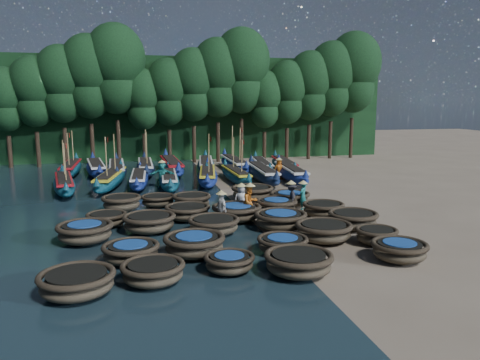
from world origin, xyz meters
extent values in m
plane|color=#7E705C|center=(0.00, 0.00, 0.00)|extent=(120.00, 120.00, 0.00)
cube|color=black|center=(0.00, 23.50, 5.00)|extent=(40.00, 3.00, 10.00)
ellipsoid|color=brown|center=(-7.37, -9.80, 0.34)|extent=(2.87, 2.87, 0.68)
torus|color=#362E20|center=(-7.37, -9.80, 0.66)|extent=(2.34, 2.34, 0.21)
cylinder|color=black|center=(-7.37, -9.80, 0.70)|extent=(1.79, 1.79, 0.06)
ellipsoid|color=brown|center=(-5.09, -9.34, 0.32)|extent=(1.99, 1.99, 0.64)
torus|color=#362E20|center=(-5.09, -9.34, 0.62)|extent=(2.09, 2.09, 0.19)
cylinder|color=black|center=(-5.09, -9.34, 0.66)|extent=(1.59, 1.59, 0.06)
ellipsoid|color=brown|center=(-2.48, -8.90, 0.28)|extent=(1.85, 1.85, 0.56)
torus|color=#362E20|center=(-2.48, -8.90, 0.54)|extent=(1.77, 1.77, 0.17)
cylinder|color=black|center=(-2.48, -8.90, 0.58)|extent=(1.34, 1.34, 0.05)
cylinder|color=#1B4795|center=(-2.48, -8.90, 0.61)|extent=(1.03, 1.03, 0.03)
ellipsoid|color=brown|center=(-0.25, -9.68, 0.35)|extent=(2.65, 2.65, 0.70)
torus|color=#362E20|center=(-0.25, -9.68, 0.68)|extent=(2.37, 2.37, 0.21)
cylinder|color=black|center=(-0.25, -9.68, 0.72)|extent=(1.81, 1.81, 0.06)
ellipsoid|color=brown|center=(3.85, -9.16, 0.32)|extent=(2.12, 2.12, 0.64)
torus|color=#362E20|center=(3.85, -9.16, 0.62)|extent=(2.09, 2.09, 0.19)
cylinder|color=black|center=(3.85, -9.16, 0.66)|extent=(1.59, 1.59, 0.06)
cylinder|color=#1B4795|center=(3.85, -9.16, 0.70)|extent=(1.22, 1.22, 0.04)
ellipsoid|color=brown|center=(-5.78, -7.12, 0.31)|extent=(2.57, 2.57, 0.63)
torus|color=#362E20|center=(-5.78, -7.12, 0.61)|extent=(2.11, 2.11, 0.19)
cylinder|color=black|center=(-5.78, -7.12, 0.65)|extent=(1.61, 1.61, 0.06)
cylinder|color=#1B4795|center=(-5.78, -7.12, 0.69)|extent=(1.24, 1.24, 0.04)
ellipsoid|color=brown|center=(-3.44, -6.95, 0.37)|extent=(2.76, 2.76, 0.74)
torus|color=#362E20|center=(-3.44, -6.95, 0.72)|extent=(2.37, 2.37, 0.22)
cylinder|color=black|center=(-3.44, -6.95, 0.76)|extent=(1.80, 1.80, 0.07)
cylinder|color=#1B4795|center=(-3.44, -6.95, 0.81)|extent=(1.39, 1.39, 0.04)
ellipsoid|color=brown|center=(-0.07, -7.38, 0.29)|extent=(1.91, 1.91, 0.58)
torus|color=#362E20|center=(-0.07, -7.38, 0.57)|extent=(2.00, 2.00, 0.18)
cylinder|color=black|center=(-0.07, -7.38, 0.60)|extent=(1.53, 1.53, 0.05)
cylinder|color=#1B4795|center=(-0.07, -7.38, 0.64)|extent=(1.18, 1.18, 0.04)
ellipsoid|color=brown|center=(2.09, -6.30, 0.36)|extent=(2.34, 2.34, 0.71)
torus|color=#362E20|center=(2.09, -6.30, 0.69)|extent=(2.41, 2.41, 0.22)
cylinder|color=black|center=(2.09, -6.30, 0.73)|extent=(1.84, 1.84, 0.06)
ellipsoid|color=brown|center=(4.03, -7.17, 0.31)|extent=(2.04, 2.04, 0.62)
torus|color=#362E20|center=(4.03, -7.17, 0.60)|extent=(1.75, 1.75, 0.19)
cylinder|color=black|center=(4.03, -7.17, 0.64)|extent=(1.31, 1.31, 0.06)
ellipsoid|color=brown|center=(-7.63, -4.26, 0.37)|extent=(2.16, 2.16, 0.74)
torus|color=#362E20|center=(-7.63, -4.26, 0.72)|extent=(2.33, 2.33, 0.22)
cylinder|color=black|center=(-7.63, -4.26, 0.76)|extent=(1.77, 1.77, 0.07)
cylinder|color=#1B4795|center=(-7.63, -4.26, 0.81)|extent=(1.36, 1.36, 0.04)
ellipsoid|color=brown|center=(-4.98, -3.24, 0.37)|extent=(2.79, 2.79, 0.73)
torus|color=#362E20|center=(-4.98, -3.24, 0.71)|extent=(2.38, 2.38, 0.22)
cylinder|color=black|center=(-4.98, -3.24, 0.75)|extent=(1.81, 1.81, 0.07)
ellipsoid|color=brown|center=(-2.22, -4.22, 0.34)|extent=(2.55, 2.55, 0.67)
torus|color=#362E20|center=(-2.22, -4.22, 0.65)|extent=(2.30, 2.30, 0.20)
cylinder|color=black|center=(-2.22, -4.22, 0.69)|extent=(1.76, 1.76, 0.06)
ellipsoid|color=brown|center=(0.91, -4.12, 0.36)|extent=(2.86, 2.86, 0.72)
torus|color=#362E20|center=(0.91, -4.12, 0.70)|extent=(2.43, 2.43, 0.22)
cylinder|color=black|center=(0.91, -4.12, 0.74)|extent=(1.85, 1.85, 0.07)
cylinder|color=#1B4795|center=(0.91, -4.12, 0.78)|extent=(1.43, 1.43, 0.04)
ellipsoid|color=brown|center=(4.15, -4.83, 0.37)|extent=(2.23, 2.23, 0.73)
torus|color=#362E20|center=(4.15, -4.83, 0.71)|extent=(2.30, 2.30, 0.22)
cylinder|color=black|center=(4.15, -4.83, 0.75)|extent=(1.74, 1.74, 0.07)
ellipsoid|color=brown|center=(-6.89, -1.85, 0.30)|extent=(1.99, 1.99, 0.59)
torus|color=#362E20|center=(-6.89, -1.85, 0.58)|extent=(1.89, 1.89, 0.18)
cylinder|color=black|center=(-6.89, -1.85, 0.61)|extent=(1.43, 1.43, 0.05)
ellipsoid|color=brown|center=(-3.06, -1.48, 0.33)|extent=(2.69, 2.69, 0.67)
torus|color=#362E20|center=(-3.06, -1.48, 0.65)|extent=(2.24, 2.24, 0.20)
cylinder|color=black|center=(-3.06, -1.48, 0.69)|extent=(1.71, 1.71, 0.06)
ellipsoid|color=brown|center=(-0.73, -2.21, 0.36)|extent=(2.84, 2.84, 0.72)
torus|color=#362E20|center=(-0.73, -2.21, 0.69)|extent=(2.44, 2.44, 0.22)
cylinder|color=black|center=(-0.73, -2.21, 0.74)|extent=(1.87, 1.87, 0.07)
cylinder|color=#1B4795|center=(-0.73, -2.21, 0.78)|extent=(1.44, 1.44, 0.04)
ellipsoid|color=brown|center=(1.53, -1.45, 0.37)|extent=(2.22, 2.22, 0.74)
torus|color=#362E20|center=(1.53, -1.45, 0.72)|extent=(2.17, 2.17, 0.22)
cylinder|color=black|center=(1.53, -1.45, 0.76)|extent=(1.63, 1.63, 0.07)
cylinder|color=#1B4795|center=(1.53, -1.45, 0.81)|extent=(1.25, 1.25, 0.04)
ellipsoid|color=brown|center=(3.71, -2.43, 0.34)|extent=(2.58, 2.58, 0.67)
torus|color=#362E20|center=(3.71, -2.43, 0.65)|extent=(2.13, 2.13, 0.20)
cylinder|color=black|center=(3.71, -2.43, 0.69)|extent=(1.62, 1.62, 0.06)
ellipsoid|color=brown|center=(-6.27, 1.17, 0.37)|extent=(1.97, 1.97, 0.75)
torus|color=#362E20|center=(-6.27, 1.17, 0.72)|extent=(2.10, 2.10, 0.23)
cylinder|color=black|center=(-6.27, 1.17, 0.77)|extent=(1.57, 1.57, 0.07)
ellipsoid|color=brown|center=(-4.31, 1.86, 0.29)|extent=(2.06, 2.06, 0.58)
torus|color=#362E20|center=(-4.31, 1.86, 0.56)|extent=(1.89, 1.89, 0.17)
cylinder|color=black|center=(-4.31, 1.86, 0.59)|extent=(1.44, 1.44, 0.05)
ellipsoid|color=brown|center=(-2.57, 0.72, 0.38)|extent=(1.96, 1.96, 0.75)
torus|color=#362E20|center=(-2.57, 0.72, 0.73)|extent=(2.10, 2.10, 0.23)
cylinder|color=black|center=(-2.57, 0.72, 0.77)|extent=(1.57, 1.57, 0.07)
ellipsoid|color=brown|center=(1.22, 2.26, 0.38)|extent=(2.48, 2.48, 0.75)
torus|color=#362E20|center=(1.22, 2.26, 0.73)|extent=(2.51, 2.51, 0.23)
cylinder|color=black|center=(1.22, 2.26, 0.78)|extent=(1.91, 1.91, 0.07)
ellipsoid|color=brown|center=(2.90, 0.41, 0.34)|extent=(2.53, 2.53, 0.69)
torus|color=#362E20|center=(2.90, 0.41, 0.67)|extent=(2.27, 2.27, 0.21)
cylinder|color=black|center=(2.90, 0.41, 0.71)|extent=(1.73, 1.73, 0.06)
cylinder|color=#1B4795|center=(2.90, 0.41, 0.75)|extent=(1.33, 1.33, 0.04)
ellipsoid|color=#0D3C4F|center=(-9.97, 7.53, 0.47)|extent=(2.53, 7.59, 0.93)
cone|color=#0D3C4F|center=(-10.56, 11.12, 1.07)|extent=(0.41, 0.41, 0.56)
cone|color=#0D3C4F|center=(-9.39, 3.93, 1.03)|extent=(0.41, 0.41, 0.47)
cube|color=maroon|center=(-9.97, 7.53, 0.86)|extent=(1.90, 5.87, 0.11)
cube|color=black|center=(-9.97, 7.53, 0.93)|extent=(1.53, 5.10, 0.09)
cylinder|color=#997F4C|center=(-10.06, 8.65, 1.96)|extent=(0.07, 0.22, 2.61)
cylinder|color=#997F4C|center=(-9.66, 6.16, 1.96)|extent=(0.07, 0.22, 2.61)
plane|color=red|center=(-9.52, 6.18, 3.10)|extent=(0.00, 0.33, 0.33)
ellipsoid|color=#0D3C4F|center=(-7.11, 8.37, 0.51)|extent=(2.71, 8.23, 1.01)
cone|color=#0D3C4F|center=(-6.49, 12.28, 1.17)|extent=(0.45, 0.45, 0.61)
cone|color=#0D3C4F|center=(-7.73, 4.47, 1.11)|extent=(0.45, 0.45, 0.51)
cube|color=gold|center=(-7.11, 8.37, 0.93)|extent=(2.03, 6.37, 0.12)
cube|color=black|center=(-7.11, 8.37, 1.01)|extent=(1.64, 5.53, 0.10)
cylinder|color=#997F4C|center=(-6.82, 9.56, 2.13)|extent=(0.07, 0.24, 2.84)
cylinder|color=#997F4C|center=(-7.25, 6.86, 2.13)|extent=(0.07, 0.24, 2.84)
plane|color=red|center=(-7.10, 6.83, 3.36)|extent=(0.00, 0.35, 0.35)
ellipsoid|color=navy|center=(-5.25, 8.44, 0.45)|extent=(1.64, 7.25, 0.90)
cone|color=navy|center=(-5.08, 11.95, 1.03)|extent=(0.40, 0.40, 0.54)
cone|color=navy|center=(-5.41, 4.94, 0.99)|extent=(0.40, 0.40, 0.45)
cube|color=silver|center=(-5.25, 8.44, 0.83)|extent=(1.21, 5.61, 0.11)
cube|color=black|center=(-5.25, 8.44, 0.90)|extent=(0.93, 4.88, 0.09)
ellipsoid|color=#0D3C4F|center=(-3.23, 7.67, 0.46)|extent=(1.72, 7.42, 0.92)
cone|color=#0D3C4F|center=(-3.04, 11.25, 1.06)|extent=(0.40, 0.40, 0.55)
cone|color=#0D3C4F|center=(-3.43, 4.08, 1.01)|extent=(0.40, 0.40, 0.46)
cube|color=silver|center=(-3.23, 7.67, 0.85)|extent=(1.28, 5.75, 0.11)
cube|color=black|center=(-3.23, 7.67, 0.92)|extent=(0.99, 5.00, 0.09)
ellipsoid|color=navy|center=(-0.45, 8.56, 0.49)|extent=(2.65, 7.98, 0.98)
cone|color=navy|center=(0.16, 12.34, 1.13)|extent=(0.43, 0.43, 0.59)
cone|color=navy|center=(-1.06, 4.78, 1.08)|extent=(0.43, 0.43, 0.49)
cube|color=gold|center=(-0.45, 8.56, 0.90)|extent=(1.99, 6.17, 0.12)
cube|color=black|center=(-0.45, 8.56, 0.98)|extent=(1.60, 5.36, 0.10)
cylinder|color=#997F4C|center=(-0.17, 9.71, 2.06)|extent=(0.07, 0.23, 2.75)
cylinder|color=#997F4C|center=(-0.59, 7.09, 2.06)|extent=(0.07, 0.23, 2.75)
plane|color=red|center=(-0.44, 7.07, 3.26)|extent=(0.00, 0.34, 0.34)
ellipsoid|color=#0D3C4F|center=(1.62, 8.62, 0.45)|extent=(1.48, 7.28, 0.91)
cone|color=#0D3C4F|center=(1.54, 12.15, 1.04)|extent=(0.40, 0.40, 0.54)
cone|color=#0D3C4F|center=(1.71, 5.08, 1.00)|extent=(0.40, 0.40, 0.45)
cube|color=gold|center=(1.62, 8.62, 0.83)|extent=(1.09, 5.64, 0.11)
cube|color=black|center=(1.62, 8.62, 0.91)|extent=(0.83, 4.91, 0.09)
cylinder|color=#997F4C|center=(1.69, 9.71, 1.90)|extent=(0.06, 0.22, 2.54)
cylinder|color=#997F4C|center=(1.75, 7.26, 1.90)|extent=(0.06, 0.22, 2.54)
plane|color=red|center=(1.88, 7.26, 3.01)|extent=(0.00, 0.32, 0.32)
ellipsoid|color=#0F1D3A|center=(3.61, 8.60, 0.52)|extent=(1.88, 8.41, 1.04)
cone|color=#0F1D3A|center=(3.79, 12.67, 1.20)|extent=(0.46, 0.46, 0.63)
cone|color=#0F1D3A|center=(3.42, 4.54, 1.15)|extent=(0.46, 0.46, 0.52)
cube|color=silver|center=(3.61, 8.60, 0.96)|extent=(1.39, 6.51, 0.13)
cube|color=black|center=(3.61, 8.60, 1.04)|extent=(1.07, 5.67, 0.10)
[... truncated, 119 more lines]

